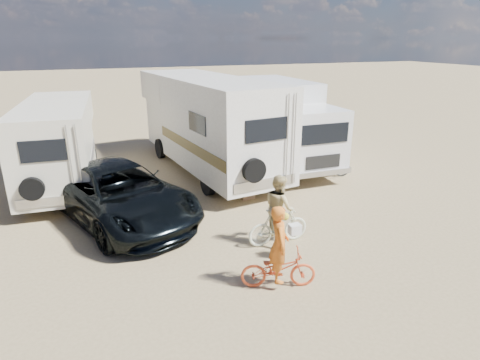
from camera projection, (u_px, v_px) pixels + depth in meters
name	position (u px, v px, depth m)	size (l,w,h in m)	color
ground	(276.00, 249.00, 10.36)	(140.00, 140.00, 0.00)	#9D865E
rv_main	(208.00, 125.00, 16.09)	(2.71, 8.72, 3.72)	silver
rv_left	(60.00, 146.00, 14.40)	(2.21, 6.69, 3.01)	beige
box_truck	(282.00, 124.00, 16.95)	(2.48, 6.69, 3.45)	silver
dark_suv	(119.00, 193.00, 11.85)	(2.75, 5.96, 1.66)	black
bike_man	(278.00, 269.00, 8.69)	(0.57, 1.62, 0.85)	#DB4C22
bike_woman	(278.00, 226.00, 10.52)	(0.48, 1.68, 1.01)	beige
rider_man	(279.00, 251.00, 8.55)	(0.63, 0.41, 1.72)	orange
rider_woman	(279.00, 213.00, 10.40)	(0.84, 0.65, 1.72)	tan
bike_parked	(326.00, 164.00, 15.66)	(0.66, 1.90, 1.00)	#2A2D2A
cooler	(147.00, 199.00, 13.01)	(0.58, 0.42, 0.47)	#30569B
crate	(246.00, 193.00, 13.67)	(0.45, 0.45, 0.36)	#886448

